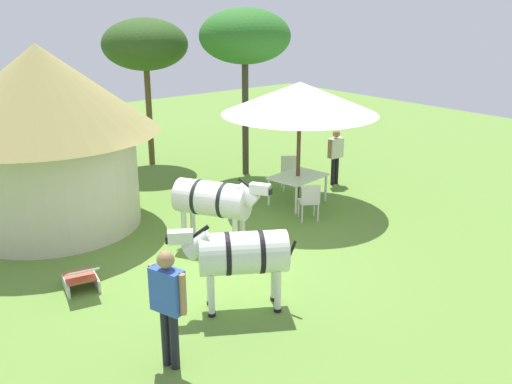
{
  "coord_description": "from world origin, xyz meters",
  "views": [
    {
      "loc": [
        -6.09,
        -8.43,
        4.9
      ],
      "look_at": [
        1.13,
        0.5,
        1.0
      ],
      "focal_mm": 39.63,
      "sensor_mm": 36.0,
      "label": 1
    }
  ],
  "objects_px": {
    "zebra_by_umbrella": "(240,254)",
    "patio_chair_near_hut": "(290,170)",
    "thatched_hut": "(45,127)",
    "patio_chair_west_end": "(310,200)",
    "striped_lounge_chair": "(81,278)",
    "patio_dining_table": "(298,179)",
    "standing_watcher": "(168,299)",
    "guest_beside_umbrella": "(336,152)",
    "acacia_tree_far_lawn": "(245,37)",
    "shade_umbrella": "(300,98)",
    "acacia_tree_left_background": "(145,45)",
    "zebra_nearest_camera": "(215,200)"
  },
  "relations": [
    {
      "from": "zebra_by_umbrella",
      "to": "patio_chair_near_hut",
      "type": "bearing_deg",
      "value": -18.13
    },
    {
      "from": "thatched_hut",
      "to": "patio_chair_west_end",
      "type": "bearing_deg",
      "value": -36.67
    },
    {
      "from": "zebra_by_umbrella",
      "to": "striped_lounge_chair",
      "type": "bearing_deg",
      "value": 70.1
    },
    {
      "from": "patio_dining_table",
      "to": "patio_chair_near_hut",
      "type": "xyz_separation_m",
      "value": [
        0.64,
        1.02,
        -0.14
      ]
    },
    {
      "from": "standing_watcher",
      "to": "striped_lounge_chair",
      "type": "bearing_deg",
      "value": 164.28
    },
    {
      "from": "guest_beside_umbrella",
      "to": "acacia_tree_far_lawn",
      "type": "bearing_deg",
      "value": -57.43
    },
    {
      "from": "thatched_hut",
      "to": "shade_umbrella",
      "type": "relative_size",
      "value": 1.31
    },
    {
      "from": "thatched_hut",
      "to": "striped_lounge_chair",
      "type": "relative_size",
      "value": 5.49
    },
    {
      "from": "shade_umbrella",
      "to": "standing_watcher",
      "type": "relative_size",
      "value": 2.15
    },
    {
      "from": "thatched_hut",
      "to": "shade_umbrella",
      "type": "bearing_deg",
      "value": -24.84
    },
    {
      "from": "acacia_tree_left_background",
      "to": "zebra_by_umbrella",
      "type": "bearing_deg",
      "value": -110.11
    },
    {
      "from": "guest_beside_umbrella",
      "to": "striped_lounge_chair",
      "type": "xyz_separation_m",
      "value": [
        -7.99,
        -1.45,
        -0.69
      ]
    },
    {
      "from": "zebra_by_umbrella",
      "to": "guest_beside_umbrella",
      "type": "bearing_deg",
      "value": -27.7
    },
    {
      "from": "striped_lounge_chair",
      "to": "zebra_by_umbrella",
      "type": "bearing_deg",
      "value": -39.52
    },
    {
      "from": "patio_dining_table",
      "to": "patio_chair_near_hut",
      "type": "height_order",
      "value": "patio_chair_near_hut"
    },
    {
      "from": "patio_dining_table",
      "to": "acacia_tree_left_background",
      "type": "bearing_deg",
      "value": 100.47
    },
    {
      "from": "zebra_nearest_camera",
      "to": "patio_chair_west_end",
      "type": "bearing_deg",
      "value": 147.41
    },
    {
      "from": "patio_dining_table",
      "to": "zebra_nearest_camera",
      "type": "bearing_deg",
      "value": -163.95
    },
    {
      "from": "patio_chair_west_end",
      "to": "standing_watcher",
      "type": "relative_size",
      "value": 0.51
    },
    {
      "from": "patio_chair_near_hut",
      "to": "acacia_tree_far_lawn",
      "type": "bearing_deg",
      "value": -56.37
    },
    {
      "from": "patio_chair_near_hut",
      "to": "acacia_tree_far_lawn",
      "type": "xyz_separation_m",
      "value": [
        -0.04,
        1.89,
        3.43
      ]
    },
    {
      "from": "standing_watcher",
      "to": "striped_lounge_chair",
      "type": "distance_m",
      "value": 3.02
    },
    {
      "from": "striped_lounge_chair",
      "to": "patio_chair_near_hut",
      "type": "bearing_deg",
      "value": 27.8
    },
    {
      "from": "shade_umbrella",
      "to": "zebra_nearest_camera",
      "type": "bearing_deg",
      "value": -163.95
    },
    {
      "from": "zebra_by_umbrella",
      "to": "acacia_tree_left_background",
      "type": "distance_m",
      "value": 9.77
    },
    {
      "from": "thatched_hut",
      "to": "standing_watcher",
      "type": "xyz_separation_m",
      "value": [
        -0.69,
        -6.3,
        -1.23
      ]
    },
    {
      "from": "acacia_tree_left_background",
      "to": "patio_chair_west_end",
      "type": "bearing_deg",
      "value": -86.22
    },
    {
      "from": "guest_beside_umbrella",
      "to": "acacia_tree_left_background",
      "type": "bearing_deg",
      "value": -55.95
    },
    {
      "from": "thatched_hut",
      "to": "zebra_nearest_camera",
      "type": "bearing_deg",
      "value": -57.69
    },
    {
      "from": "patio_dining_table",
      "to": "guest_beside_umbrella",
      "type": "distance_m",
      "value": 1.98
    },
    {
      "from": "shade_umbrella",
      "to": "zebra_nearest_camera",
      "type": "xyz_separation_m",
      "value": [
        -3.17,
        -0.91,
        -1.63
      ]
    },
    {
      "from": "patio_dining_table",
      "to": "zebra_by_umbrella",
      "type": "bearing_deg",
      "value": -143.2
    },
    {
      "from": "standing_watcher",
      "to": "striped_lounge_chair",
      "type": "height_order",
      "value": "standing_watcher"
    },
    {
      "from": "patio_chair_west_end",
      "to": "standing_watcher",
      "type": "distance_m",
      "value": 6.1
    },
    {
      "from": "patio_chair_west_end",
      "to": "acacia_tree_far_lawn",
      "type": "distance_m",
      "value": 5.37
    },
    {
      "from": "patio_chair_near_hut",
      "to": "acacia_tree_left_background",
      "type": "relative_size",
      "value": 0.2
    },
    {
      "from": "guest_beside_umbrella",
      "to": "zebra_nearest_camera",
      "type": "bearing_deg",
      "value": 19.96
    },
    {
      "from": "shade_umbrella",
      "to": "acacia_tree_left_background",
      "type": "xyz_separation_m",
      "value": [
        -1.04,
        5.63,
        0.96
      ]
    },
    {
      "from": "thatched_hut",
      "to": "striped_lounge_chair",
      "type": "height_order",
      "value": "thatched_hut"
    },
    {
      "from": "patio_dining_table",
      "to": "zebra_by_umbrella",
      "type": "distance_m",
      "value": 5.35
    },
    {
      "from": "standing_watcher",
      "to": "acacia_tree_left_background",
      "type": "xyz_separation_m",
      "value": [
        4.96,
        9.48,
        2.59
      ]
    },
    {
      "from": "shade_umbrella",
      "to": "guest_beside_umbrella",
      "type": "height_order",
      "value": "shade_umbrella"
    },
    {
      "from": "patio_chair_west_end",
      "to": "zebra_by_umbrella",
      "type": "distance_m",
      "value": 4.28
    },
    {
      "from": "zebra_by_umbrella",
      "to": "acacia_tree_far_lawn",
      "type": "height_order",
      "value": "acacia_tree_far_lawn"
    },
    {
      "from": "thatched_hut",
      "to": "acacia_tree_far_lawn",
      "type": "bearing_deg",
      "value": 4.4
    },
    {
      "from": "guest_beside_umbrella",
      "to": "acacia_tree_far_lawn",
      "type": "height_order",
      "value": "acacia_tree_far_lawn"
    },
    {
      "from": "patio_chair_near_hut",
      "to": "striped_lounge_chair",
      "type": "distance_m",
      "value": 7.03
    },
    {
      "from": "shade_umbrella",
      "to": "patio_dining_table",
      "type": "relative_size",
      "value": 2.57
    },
    {
      "from": "standing_watcher",
      "to": "acacia_tree_left_background",
      "type": "distance_m",
      "value": 11.0
    },
    {
      "from": "shade_umbrella",
      "to": "zebra_by_umbrella",
      "type": "xyz_separation_m",
      "value": [
        -4.27,
        -3.2,
        -1.69
      ]
    }
  ]
}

